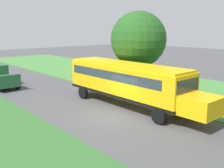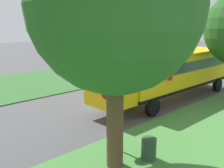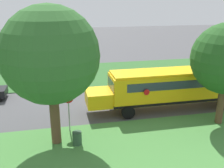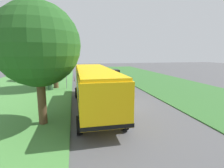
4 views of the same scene
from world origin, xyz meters
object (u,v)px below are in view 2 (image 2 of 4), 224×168
object	(u,v)px
pickup_truck	(201,59)
oak_tree_roadside_mid	(110,8)
stop_sign	(108,107)
school_bus	(174,71)
trash_bin	(149,150)

from	to	relation	value
pickup_truck	oak_tree_roadside_mid	world-z (taller)	oak_tree_roadside_mid
oak_tree_roadside_mid	stop_sign	bearing A→B (deg)	-39.33
school_bus	stop_sign	size ratio (longest dim) A/B	4.53
school_bus	pickup_truck	bearing A→B (deg)	-69.21
oak_tree_roadside_mid	trash_bin	bearing A→B (deg)	-116.88
school_bus	stop_sign	distance (m)	8.60
stop_sign	pickup_truck	bearing A→B (deg)	-71.10
oak_tree_roadside_mid	trash_bin	world-z (taller)	oak_tree_roadside_mid
school_bus	oak_tree_roadside_mid	size ratio (longest dim) A/B	1.49
school_bus	pickup_truck	xyz separation A→B (m)	(4.95, -13.04, -0.85)
school_bus	pickup_truck	distance (m)	13.98
oak_tree_roadside_mid	pickup_truck	bearing A→B (deg)	-69.16
pickup_truck	stop_sign	size ratio (longest dim) A/B	1.97
school_bus	pickup_truck	size ratio (longest dim) A/B	2.30
trash_bin	pickup_truck	bearing A→B (deg)	-66.43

